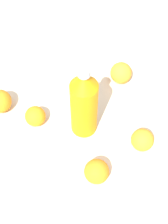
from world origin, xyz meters
TOP-DOWN VIEW (x-y plane):
  - ground_plane at (0.00, 0.00)m, footprint 2.40×2.40m
  - water_bottle at (0.04, -0.03)m, footprint 0.08×0.08m
  - orange_0 at (0.06, 0.24)m, footprint 0.07×0.07m
  - orange_1 at (0.01, -0.21)m, footprint 0.07×0.07m
  - orange_2 at (-0.11, -0.10)m, footprint 0.07×0.07m
  - orange_3 at (0.03, 0.12)m, footprint 0.06×0.06m
  - orange_4 at (0.25, -0.11)m, footprint 0.07×0.07m

SIDE VIEW (x-z plane):
  - ground_plane at x=0.00m, z-range 0.00..0.00m
  - orange_3 at x=0.03m, z-range 0.00..0.06m
  - orange_1 at x=0.01m, z-range 0.00..0.07m
  - orange_2 at x=-0.11m, z-range 0.00..0.07m
  - orange_4 at x=0.25m, z-range 0.00..0.07m
  - orange_0 at x=0.06m, z-range 0.00..0.07m
  - water_bottle at x=0.04m, z-range -0.01..0.25m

